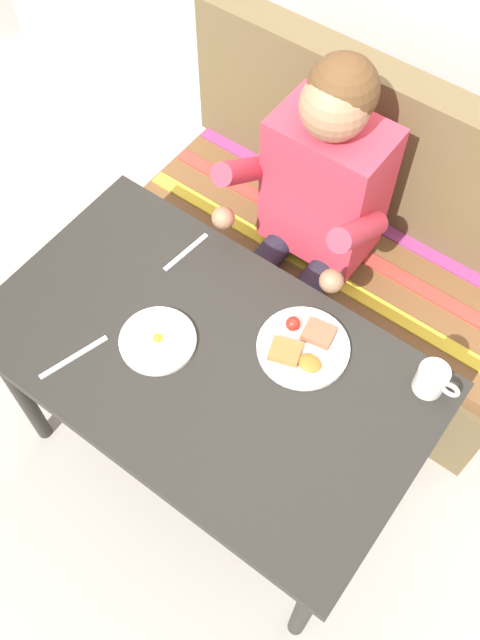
# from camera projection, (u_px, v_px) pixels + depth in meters

# --- Properties ---
(ground_plane) EXTENTS (8.00, 8.00, 0.00)m
(ground_plane) POSITION_uv_depth(u_px,v_px,m) (215.00, 456.00, 2.46)
(ground_plane) COLOR #A39C94
(table) EXTENTS (1.20, 0.70, 0.73)m
(table) POSITION_uv_depth(u_px,v_px,m) (207.00, 372.00, 1.90)
(table) COLOR black
(table) RESTS_ON ground
(couch) EXTENTS (1.44, 0.56, 1.00)m
(couch) POSITION_uv_depth(u_px,v_px,m) (343.00, 258.00, 2.49)
(couch) COLOR brown
(couch) RESTS_ON ground
(person) EXTENTS (0.45, 0.61, 1.21)m
(person) POSITION_uv_depth(u_px,v_px,m) (312.00, 205.00, 2.09)
(person) COLOR #C93345
(person) RESTS_ON ground
(plate_breakfast) EXTENTS (0.25, 0.25, 0.05)m
(plate_breakfast) POSITION_uv_depth(u_px,v_px,m) (303.00, 346.00, 1.84)
(plate_breakfast) COLOR white
(plate_breakfast) RESTS_ON table
(plate_eggs) EXTENTS (0.21, 0.21, 0.04)m
(plate_eggs) POSITION_uv_depth(u_px,v_px,m) (158.00, 340.00, 1.85)
(plate_eggs) COLOR white
(plate_eggs) RESTS_ON table
(coffee_mug) EXTENTS (0.12, 0.08, 0.09)m
(coffee_mug) POSITION_uv_depth(u_px,v_px,m) (432.00, 379.00, 1.75)
(coffee_mug) COLOR white
(coffee_mug) RESTS_ON table
(fork) EXTENTS (0.03, 0.17, 0.00)m
(fork) POSITION_uv_depth(u_px,v_px,m) (186.00, 252.00, 2.01)
(fork) COLOR silver
(fork) RESTS_ON table
(knife) EXTENTS (0.07, 0.20, 0.00)m
(knife) POSITION_uv_depth(u_px,v_px,m) (74.00, 357.00, 1.83)
(knife) COLOR silver
(knife) RESTS_ON table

